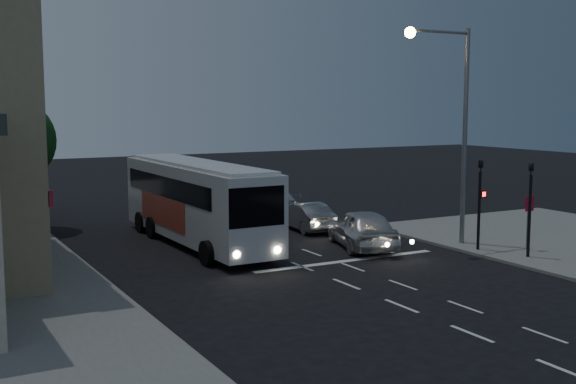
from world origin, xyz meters
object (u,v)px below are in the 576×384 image
car_suv (362,228)px  streetlight (453,111)px  car_sedan_b (270,202)px  street_tree (12,137)px  traffic_signal_side (530,198)px  regulatory_sign (529,214)px  tour_bus (197,200)px  traffic_signal_main (480,194)px  car_sedan_a (305,216)px

car_suv → streetlight: bearing=171.9°
car_sedan_b → street_tree: size_ratio=0.86×
traffic_signal_side → streetlight: bearing=105.7°
regulatory_sign → streetlight: size_ratio=0.24×
streetlight → street_tree: streetlight is taller
car_sedan_b → regulatory_sign: regulatory_sign is taller
tour_bus → streetlight: size_ratio=1.30×
traffic_signal_main → street_tree: street_tree is taller
streetlight → car_sedan_a: bearing=117.0°
tour_bus → car_suv: tour_bus is taller
car_sedan_a → regulatory_sign: regulatory_sign is taller
traffic_signal_main → car_suv: bearing=140.4°
car_sedan_a → regulatory_sign: 10.42m
car_sedan_b → traffic_signal_side: (3.76, -14.57, 1.65)m
traffic_signal_main → traffic_signal_side: same height
car_sedan_a → streetlight: (3.31, -6.50, 5.06)m
regulatory_sign → traffic_signal_main: bearing=149.2°
car_suv → traffic_signal_side: size_ratio=1.19×
car_suv → car_sedan_a: (0.08, 4.90, -0.16)m
car_suv → regulatory_sign: regulatory_sign is taller
car_sedan_a → traffic_signal_side: 10.92m
car_suv → street_tree: 16.94m
car_suv → street_tree: bearing=-25.6°
car_sedan_a → car_sedan_b: car_sedan_b is taller
car_sedan_a → car_suv: bearing=93.7°
car_suv → car_sedan_b: car_suv is taller
street_tree → car_sedan_b: bearing=-7.4°
tour_bus → car_sedan_a: size_ratio=2.85×
car_sedan_b → traffic_signal_main: bearing=115.3°
car_sedan_a → regulatory_sign: bearing=125.2°
car_sedan_a → traffic_signal_main: 8.87m
car_sedan_a → car_sedan_b: 4.69m
tour_bus → regulatory_sign: tour_bus is taller
car_suv → street_tree: (-12.15, 11.22, 3.66)m
car_sedan_b → streetlight: (2.80, -11.17, 4.96)m
car_sedan_b → traffic_signal_main: size_ratio=1.30×
traffic_signal_side → street_tree: (-16.51, 16.22, 2.08)m
traffic_signal_side → streetlight: size_ratio=0.46×
car_sedan_b → regulatory_sign: (4.76, -13.61, 0.82)m
streetlight → regulatory_sign: bearing=-51.3°
streetlight → street_tree: bearing=140.5°
traffic_signal_side → street_tree: size_ratio=0.66×
street_tree → tour_bus: bearing=-48.3°
traffic_signal_main → traffic_signal_side: size_ratio=1.00×
car_suv → traffic_signal_main: (3.65, -3.02, 1.59)m
regulatory_sign → street_tree: 23.40m
car_sedan_a → traffic_signal_side: size_ratio=1.00×
car_suv → car_sedan_a: size_ratio=1.20×
tour_bus → car_sedan_a: 6.06m
car_sedan_a → car_sedan_b: size_ratio=0.77×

